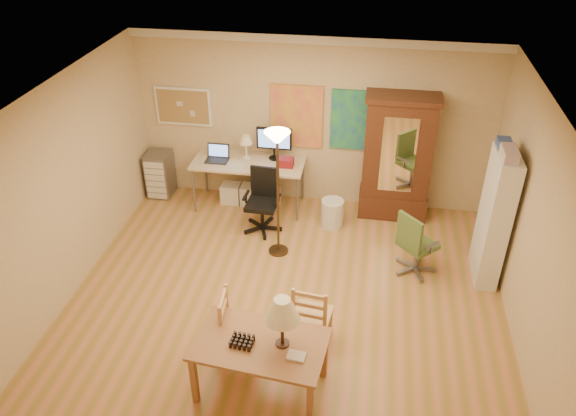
% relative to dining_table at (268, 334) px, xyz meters
% --- Properties ---
extents(floor, '(5.50, 5.50, 0.00)m').
position_rel_dining_table_xyz_m(floor, '(-0.05, 1.49, -0.80)').
color(floor, olive).
rests_on(floor, ground).
extents(crown_molding, '(5.50, 0.08, 0.12)m').
position_rel_dining_table_xyz_m(crown_molding, '(-0.05, 3.95, 1.84)').
color(crown_molding, white).
rests_on(crown_molding, floor).
extents(corkboard, '(0.90, 0.04, 0.62)m').
position_rel_dining_table_xyz_m(corkboard, '(-2.10, 3.96, 0.70)').
color(corkboard, '#997E48').
rests_on(corkboard, floor).
extents(art_panel_left, '(0.80, 0.04, 1.00)m').
position_rel_dining_table_xyz_m(art_panel_left, '(-0.30, 3.96, 0.65)').
color(art_panel_left, yellow).
rests_on(art_panel_left, floor).
extents(art_panel_right, '(0.75, 0.04, 0.95)m').
position_rel_dining_table_xyz_m(art_panel_right, '(0.60, 3.96, 0.65)').
color(art_panel_right, '#23678C').
rests_on(art_panel_right, floor).
extents(dining_table, '(1.41, 0.94, 1.26)m').
position_rel_dining_table_xyz_m(dining_table, '(0.00, 0.00, 0.00)').
color(dining_table, brown).
rests_on(dining_table, floor).
extents(ladder_chair_back, '(0.46, 0.45, 0.90)m').
position_rel_dining_table_xyz_m(ladder_chair_back, '(0.36, 0.72, -0.38)').
color(ladder_chair_back, tan).
rests_on(ladder_chair_back, floor).
extents(ladder_chair_left, '(0.43, 0.45, 0.90)m').
position_rel_dining_table_xyz_m(ladder_chair_left, '(-0.42, 0.39, -0.37)').
color(ladder_chair_left, tan).
rests_on(ladder_chair_left, floor).
extents(torchiere_lamp, '(0.34, 0.34, 1.88)m').
position_rel_dining_table_xyz_m(torchiere_lamp, '(-0.33, 2.43, 0.71)').
color(torchiere_lamp, '#412F1A').
rests_on(torchiere_lamp, floor).
extents(computer_desk, '(1.75, 0.76, 1.32)m').
position_rel_dining_table_xyz_m(computer_desk, '(-0.97, 3.65, -0.31)').
color(computer_desk, '#C2AF8E').
rests_on(computer_desk, floor).
extents(office_chair_black, '(0.60, 0.60, 0.97)m').
position_rel_dining_table_xyz_m(office_chair_black, '(-0.66, 2.98, -0.54)').
color(office_chair_black, black).
rests_on(office_chair_black, floor).
extents(office_chair_green, '(0.61, 0.61, 0.94)m').
position_rel_dining_table_xyz_m(office_chair_green, '(1.56, 2.28, -0.54)').
color(office_chair_green, slate).
rests_on(office_chair_green, floor).
extents(drawer_cart, '(0.38, 0.45, 0.75)m').
position_rel_dining_table_xyz_m(drawer_cart, '(-2.55, 3.73, -0.42)').
color(drawer_cart, slate).
rests_on(drawer_cart, floor).
extents(armoire, '(1.07, 0.51, 1.97)m').
position_rel_dining_table_xyz_m(armoire, '(1.26, 3.72, 0.06)').
color(armoire, '#33150E').
rests_on(armoire, floor).
extents(bookshelf, '(0.27, 0.73, 1.82)m').
position_rel_dining_table_xyz_m(bookshelf, '(2.49, 2.37, 0.11)').
color(bookshelf, white).
rests_on(bookshelf, floor).
extents(wastebin, '(0.35, 0.35, 0.43)m').
position_rel_dining_table_xyz_m(wastebin, '(0.36, 3.24, -0.58)').
color(wastebin, silver).
rests_on(wastebin, floor).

